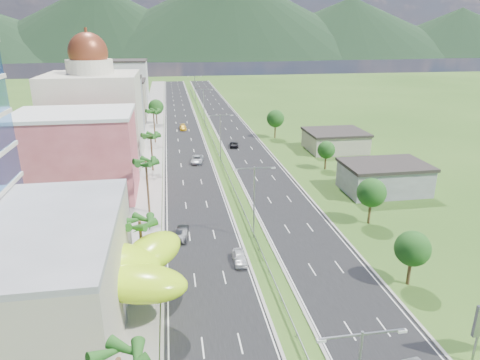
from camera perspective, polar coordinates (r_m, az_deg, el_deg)
ground at (r=55.24m, az=3.88°, el=-12.34°), size 500.00×500.00×0.00m
road_left at (r=138.78m, az=-7.71°, el=7.10°), size 11.00×260.00×0.04m
road_right at (r=140.00m, az=-1.52°, el=7.37°), size 11.00×260.00×0.04m
sidewalk_left at (r=138.84m, az=-11.66°, el=6.90°), size 7.00×260.00×0.12m
median_guardrail at (r=121.56m, az=-3.86°, el=5.79°), size 0.10×216.06×0.76m
streetlight_median_b at (r=60.99m, az=1.89°, el=-2.04°), size 6.04×0.25×11.00m
streetlight_median_c at (r=98.87m, az=-2.64°, el=6.31°), size 6.04×0.25×11.00m
streetlight_median_d at (r=142.87m, az=-4.86°, el=10.30°), size 6.04×0.25×11.00m
streetlight_median_e at (r=187.34m, az=-6.04°, el=12.40°), size 6.04×0.25×11.00m
lime_canopy at (r=48.85m, az=-18.77°, el=-11.19°), size 18.00×15.00×7.40m
pink_shophouse at (r=82.30m, az=-20.82°, el=2.92°), size 20.00×15.00×15.00m
domed_building at (r=103.57m, az=-18.78°, el=8.51°), size 20.00×20.00×28.70m
midrise_grey at (r=128.38m, az=-16.54°, el=9.13°), size 16.00×15.00×16.00m
midrise_beige at (r=150.20m, az=-15.56°, el=10.02°), size 16.00×15.00×13.00m
midrise_white at (r=172.56m, az=-14.92°, el=12.04°), size 16.00×15.00×18.00m
shed_near at (r=85.08m, az=18.63°, el=0.15°), size 15.00×10.00×5.00m
shed_far at (r=112.05m, az=12.54°, el=5.03°), size 14.00×12.00×4.40m
palm_tree_b at (r=52.63m, az=-13.21°, el=-5.81°), size 3.60×3.60×8.10m
palm_tree_c at (r=70.83m, az=-12.44°, el=2.07°), size 3.60×3.60×9.60m
palm_tree_d at (r=93.27m, az=-11.82°, el=5.63°), size 3.60×3.60×8.60m
palm_tree_e at (r=117.58m, az=-11.47°, el=8.82°), size 3.60×3.60×9.40m
leafy_tree_lfar at (r=142.67m, az=-11.14°, el=9.52°), size 4.90×4.90×8.05m
leafy_tree_ra at (r=54.62m, az=22.02°, el=-8.49°), size 4.20×4.20×6.90m
leafy_tree_rb at (r=69.34m, az=17.14°, el=-1.63°), size 4.55×4.55×7.47m
leafy_tree_rc at (r=95.14m, az=11.43°, el=3.95°), size 3.85×3.85×6.33m
leafy_tree_rd at (r=121.60m, az=4.74°, el=8.16°), size 4.90×4.90×8.05m
mountain_ridge at (r=501.62m, az=-1.28°, el=15.99°), size 860.00×140.00×90.00m
car_white_near_left at (r=57.06m, az=-0.05°, el=-10.28°), size 1.89×4.33×1.45m
car_dark_left at (r=63.83m, az=-7.72°, el=-7.05°), size 2.27×4.77×1.51m
car_silver_mid_left at (r=99.33m, az=-5.74°, el=2.77°), size 3.53×6.05×1.58m
car_yellow_far_left at (r=133.69m, az=-7.62°, el=6.96°), size 2.09×4.98×1.43m
car_dark_far_right at (r=112.63m, az=-0.81°, el=4.78°), size 2.77×5.02×1.33m
motorcycle at (r=53.73m, az=-9.32°, el=-12.70°), size 0.89×2.11×1.31m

